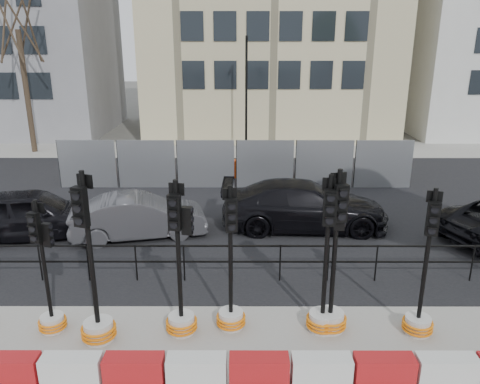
{
  "coord_description": "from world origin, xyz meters",
  "views": [
    {
      "loc": [
        0.22,
        -9.33,
        5.83
      ],
      "look_at": [
        0.2,
        3.0,
        1.79
      ],
      "focal_mm": 35.0,
      "sensor_mm": 36.0,
      "label": 1
    }
  ],
  "objects_px": {
    "traffic_signal_d": "(181,299)",
    "car_c": "(304,205)",
    "car_a": "(32,213)",
    "traffic_signal_h": "(420,306)"
  },
  "relations": [
    {
      "from": "traffic_signal_d",
      "to": "car_c",
      "type": "relative_size",
      "value": 0.62
    },
    {
      "from": "traffic_signal_d",
      "to": "car_a",
      "type": "xyz_separation_m",
      "value": [
        -5.16,
        5.0,
        -0.03
      ]
    },
    {
      "from": "traffic_signal_h",
      "to": "car_a",
      "type": "xyz_separation_m",
      "value": [
        -10.05,
        5.02,
        0.11
      ]
    },
    {
      "from": "traffic_signal_d",
      "to": "car_c",
      "type": "distance_m",
      "value": 6.6
    },
    {
      "from": "traffic_signal_h",
      "to": "traffic_signal_d",
      "type": "bearing_deg",
      "value": -164.37
    },
    {
      "from": "car_a",
      "to": "car_c",
      "type": "bearing_deg",
      "value": -95.79
    },
    {
      "from": "traffic_signal_d",
      "to": "traffic_signal_h",
      "type": "xyz_separation_m",
      "value": [
        4.88,
        -0.02,
        -0.14
      ]
    },
    {
      "from": "car_a",
      "to": "traffic_signal_h",
      "type": "bearing_deg",
      "value": -127.33
    },
    {
      "from": "traffic_signal_h",
      "to": "car_a",
      "type": "height_order",
      "value": "traffic_signal_h"
    },
    {
      "from": "traffic_signal_h",
      "to": "car_a",
      "type": "relative_size",
      "value": 0.67
    }
  ]
}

